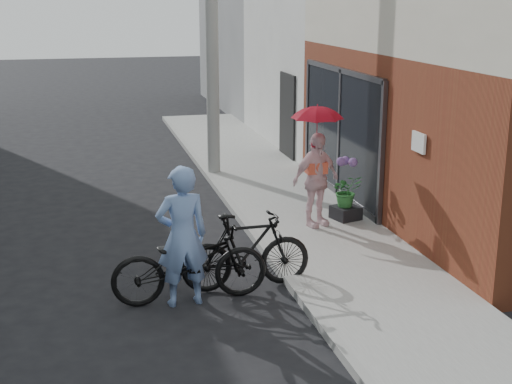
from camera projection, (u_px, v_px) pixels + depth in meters
name	position (u px, v px, depth m)	size (l,w,h in m)	color
ground	(217.00, 279.00, 10.28)	(80.00, 80.00, 0.00)	black
sidewalk	(312.00, 223.00, 12.63)	(2.20, 24.00, 0.12)	gray
curb	(248.00, 228.00, 12.36)	(0.12, 24.00, 0.12)	#9E9E99
plaster_building	(411.00, 13.00, 19.46)	(8.00, 6.00, 7.00)	silver
east_building_far	(325.00, 9.00, 26.01)	(8.00, 8.00, 7.00)	slate
utility_pole	(212.00, 18.00, 15.23)	(0.28, 0.28, 7.00)	#9E9E99
officer	(182.00, 236.00, 9.22)	(0.69, 0.45, 1.89)	#7191C9
bike_left	(190.00, 262.00, 9.42)	(0.72, 2.08, 1.09)	black
bike_right	(246.00, 251.00, 9.83)	(0.52, 1.83, 1.10)	black
kimono_woman	(316.00, 180.00, 12.11)	(0.95, 0.40, 1.63)	silver
parasol	(317.00, 111.00, 11.79)	(0.83, 0.83, 0.73)	red
planter	(346.00, 213.00, 12.65)	(0.43, 0.43, 0.23)	black
potted_plant	(346.00, 191.00, 12.55)	(0.52, 0.45, 0.58)	#2E7432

